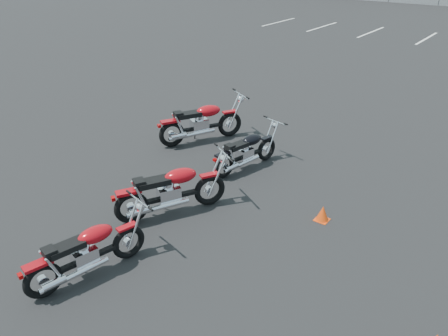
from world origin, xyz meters
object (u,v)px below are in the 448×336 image
Objects in this scene: motorcycle_second_black at (246,151)px; motorcycle_third_red at (171,190)px; motorcycle_rear_red at (87,252)px; motorcycle_front_red at (201,122)px.

motorcycle_third_red reaches higher than motorcycle_second_black.
motorcycle_second_black is 2.32m from motorcycle_third_red.
motorcycle_rear_red reaches higher than motorcycle_second_black.
motorcycle_second_black is at bearing -17.93° from motorcycle_front_red.
motorcycle_second_black is (1.73, -0.56, -0.09)m from motorcycle_front_red.
motorcycle_second_black is 0.96× the size of motorcycle_rear_red.
motorcycle_front_red is 3.33m from motorcycle_third_red.
motorcycle_front_red is at bearing 110.93° from motorcycle_rear_red.
motorcycle_front_red is at bearing 162.07° from motorcycle_second_black.
motorcycle_rear_red is at bearing -88.32° from motorcycle_second_black.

